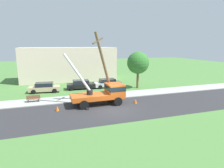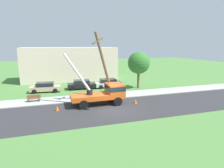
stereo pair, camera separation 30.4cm
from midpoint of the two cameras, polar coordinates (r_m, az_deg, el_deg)
name	(u,v)px [view 2 (the right image)]	position (r m, az deg, el deg)	size (l,w,h in m)	color
ground_plane	(91,87)	(32.44, -5.90, -0.83)	(120.00, 120.00, 0.00)	#477538
road_asphalt	(113,109)	(21.25, 0.83, -7.50)	(80.00, 7.71, 0.01)	#2B2B2D
sidewalk_strip	(101,96)	(26.23, -2.95, -3.67)	(80.00, 3.19, 0.10)	#9E9E99
utility_truck	(104,92)	(22.84, -1.88, -2.47)	(6.80, 3.20, 5.98)	#C65119
leaning_utility_pole	(105,67)	(23.31, -1.82, 5.16)	(3.32, 2.46, 8.50)	brown
traffic_cone_ahead	(135,101)	(23.42, 7.32, -5.06)	(0.36, 0.36, 0.56)	orange
traffic_cone_behind	(57,108)	(21.55, -15.56, -6.89)	(0.36, 0.36, 0.56)	orange
traffic_cone_curbside	(107,99)	(24.17, -1.04, -4.43)	(0.36, 0.36, 0.56)	orange
parked_sedan_tan	(45,87)	(30.34, -18.87, -0.90)	(4.55, 2.29, 1.42)	tan
parked_sedan_black	(82,84)	(31.04, -8.73, -0.13)	(4.52, 2.23, 1.42)	black
parked_sedan_silver	(108,83)	(31.82, -0.91, 0.29)	(4.40, 2.03, 1.42)	#B7B7BF
park_bench	(34,99)	(25.49, -21.83, -4.01)	(1.60, 0.45, 0.90)	brown
roadside_tree_near	(139,63)	(31.04, 8.21, 6.18)	(3.51, 3.51, 5.86)	brown
lowrise_building_backdrop	(70,64)	(39.35, -12.02, 5.88)	(18.00, 6.00, 6.40)	beige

